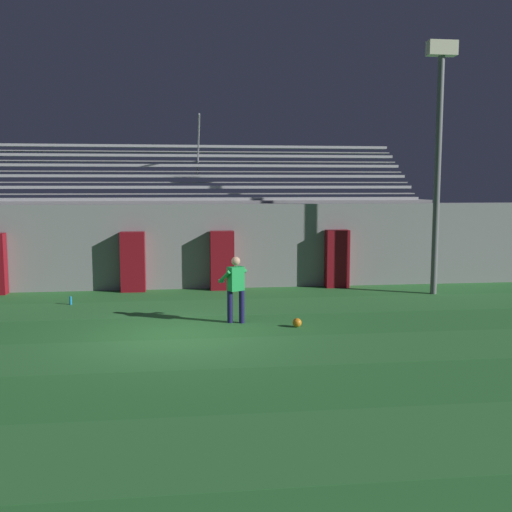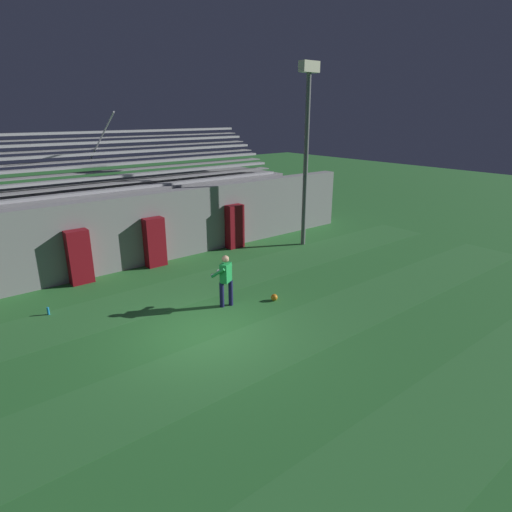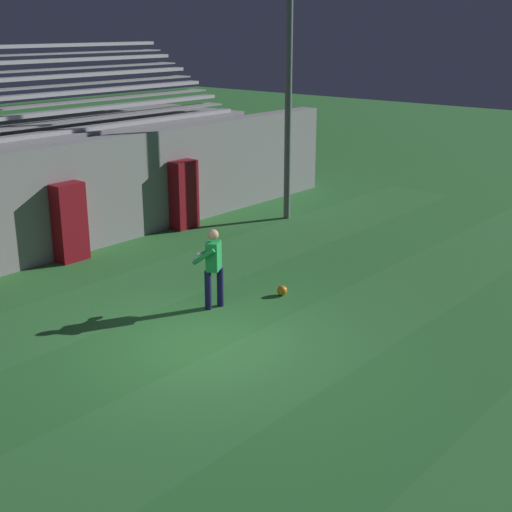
{
  "view_description": "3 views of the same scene",
  "coord_description": "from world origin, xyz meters",
  "views": [
    {
      "loc": [
        0.18,
        -13.51,
        3.45
      ],
      "look_at": [
        1.9,
        0.56,
        1.75
      ],
      "focal_mm": 42.0,
      "sensor_mm": 36.0,
      "label": 1
    },
    {
      "loc": [
        -5.48,
        -9.0,
        5.78
      ],
      "look_at": [
        2.75,
        1.26,
        1.35
      ],
      "focal_mm": 30.0,
      "sensor_mm": 36.0,
      "label": 2
    },
    {
      "loc": [
        -8.38,
        -8.34,
        5.57
      ],
      "look_at": [
        2.85,
        1.19,
        0.76
      ],
      "focal_mm": 50.0,
      "sensor_mm": 36.0,
      "label": 3
    }
  ],
  "objects": [
    {
      "name": "padding_pillar_far_right",
      "position": [
        5.31,
        5.95,
        0.97
      ],
      "size": [
        0.77,
        0.44,
        1.94
      ],
      "primitive_type": "cube",
      "color": "maroon",
      "rests_on": "ground"
    },
    {
      "name": "ground_plane",
      "position": [
        0.0,
        0.0,
        0.0
      ],
      "size": [
        80.0,
        80.0,
        0.0
      ],
      "primitive_type": "plane",
      "color": "#2D7533"
    },
    {
      "name": "goalkeeper",
      "position": [
        1.46,
        1.15,
        0.95
      ],
      "size": [
        0.73,
        0.69,
        1.67
      ],
      "color": "#19194C",
      "rests_on": "ground"
    },
    {
      "name": "back_wall",
      "position": [
        0.0,
        6.5,
        1.4
      ],
      "size": [
        24.0,
        0.6,
        2.8
      ],
      "primitive_type": "cube",
      "color": "gray",
      "rests_on": "ground"
    },
    {
      "name": "padding_pillar_gate_right",
      "position": [
        1.44,
        5.95,
        0.97
      ],
      "size": [
        0.77,
        0.44,
        1.94
      ],
      "primitive_type": "cube",
      "color": "maroon",
      "rests_on": "ground"
    },
    {
      "name": "soccer_ball",
      "position": [
        2.9,
        0.5,
        0.11
      ],
      "size": [
        0.22,
        0.22,
        0.22
      ],
      "primitive_type": "sphere",
      "color": "orange",
      "rests_on": "ground"
    },
    {
      "name": "turf_stripe_mid",
      "position": [
        0.0,
        -1.46,
        0.0
      ],
      "size": [
        28.0,
        2.27,
        0.01
      ],
      "primitive_type": "cube",
      "color": "#337A38",
      "rests_on": "ground"
    },
    {
      "name": "turf_stripe_far",
      "position": [
        0.0,
        3.08,
        0.0
      ],
      "size": [
        28.0,
        2.27,
        0.01
      ],
      "primitive_type": "cube",
      "color": "#337A38",
      "rests_on": "ground"
    },
    {
      "name": "floodlight_pole",
      "position": [
        8.04,
        4.39,
        4.93
      ],
      "size": [
        0.9,
        0.36,
        7.76
      ],
      "color": "slate",
      "rests_on": "ground"
    }
  ]
}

